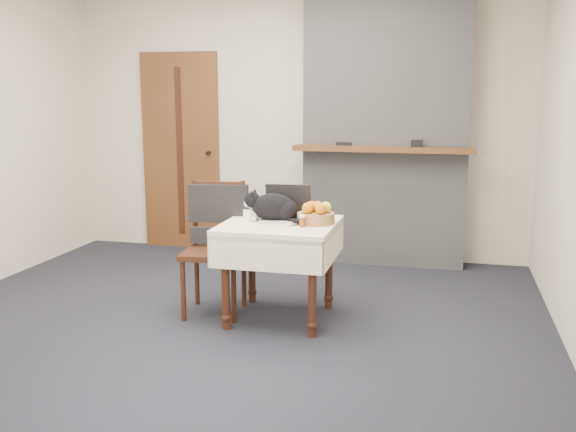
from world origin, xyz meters
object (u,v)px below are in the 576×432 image
Objects in this scene: fruit_basket at (316,215)px; pill_bottle at (302,221)px; side_table at (280,238)px; laptop at (286,211)px; cat at (275,208)px; cream_jar at (248,216)px; door at (181,152)px; chair at (217,229)px.

pill_bottle is at bearing -113.12° from fruit_basket.
fruit_basket reaches higher than side_table.
laptop is at bearing 81.61° from side_table.
cat is at bearing -130.30° from laptop.
cream_jar is at bearing -179.39° from side_table.
fruit_basket is at bearing 5.35° from cream_jar.
laptop is 0.25m from fruit_basket.
pill_bottle is at bearing -58.85° from laptop.
fruit_basket is at bearing -45.75° from door.
door is 2.56× the size of side_table.
laptop is at bearing 53.99° from cat.
fruit_basket reaches higher than cream_jar.
chair is at bearing 179.61° from laptop.
chair is (1.05, -1.80, -0.39)m from door.
laptop is (0.02, 0.12, 0.17)m from side_table.
laptop is at bearing 26.89° from cream_jar.
laptop is 0.76× the size of cat.
side_table is at bearing -16.47° from chair.
chair reaches higher than cat.
pill_bottle is at bearing -14.35° from cream_jar.
cream_jar is at bearing -157.68° from laptop.
cream_jar is 0.31m from chair.
pill_bottle is at bearing -22.59° from chair.
door reaches higher than pill_bottle.
side_table is 2.98× the size of fruit_basket.
side_table is at bearing -50.67° from door.
laptop reaches higher than side_table.
pill_bottle is 0.17m from fruit_basket.
side_table is 2.22× the size of laptop.
cream_jar is (1.32, -1.89, -0.26)m from door.
cat reaches higher than side_table.
laptop is 0.54m from chair.
chair is (-0.27, 0.09, -0.13)m from cream_jar.
side_table is 0.31m from fruit_basket.
cat is at bearing 11.63° from cream_jar.
door is 2.32m from cream_jar.
laptop reaches higher than cat.
chair is at bearing 176.71° from fruit_basket.
chair is (-0.52, -0.04, -0.15)m from laptop.
door reaches higher than side_table.
side_table is 9.60× the size of pill_bottle.
laptop reaches higher than cream_jar.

